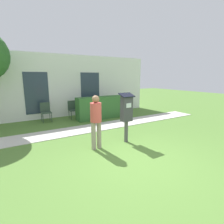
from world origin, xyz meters
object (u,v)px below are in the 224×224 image
person_standing (96,118)px  parking_meter (126,111)px  outdoor_chair_left (46,110)px  outdoor_chair_middle (73,108)px

person_standing → parking_meter: bearing=36.3°
parking_meter → outdoor_chair_left: size_ratio=1.77×
outdoor_chair_middle → parking_meter: bearing=-86.9°
parking_meter → person_standing: (-1.07, -0.00, -0.09)m
parking_meter → outdoor_chair_left: 4.45m
person_standing → outdoor_chair_middle: size_ratio=1.76×
person_standing → outdoor_chair_middle: (0.66, 4.02, -0.40)m
person_standing → outdoor_chair_left: (-0.64, 4.08, -0.40)m
parking_meter → person_standing: parking_meter is taller
outdoor_chair_left → outdoor_chair_middle: 1.30m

